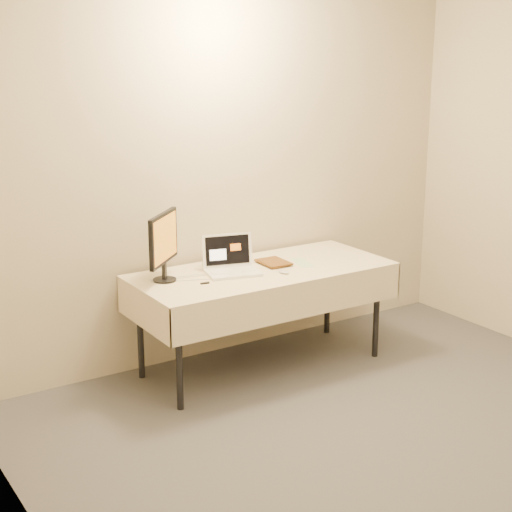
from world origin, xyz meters
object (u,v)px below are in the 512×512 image
laptop (231,263)px  book (263,249)px  monitor (163,242)px  table (262,278)px

laptop → book: bearing=13.9°
monitor → book: 0.77m
laptop → monitor: size_ratio=0.91×
laptop → monitor: bearing=-172.3°
laptop → book: (0.27, -0.00, 0.06)m
laptop → book: size_ratio=1.70×
monitor → book: monitor is taller
monitor → book: (0.75, -0.05, -0.15)m
laptop → monitor: 0.53m
table → laptop: laptop is taller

